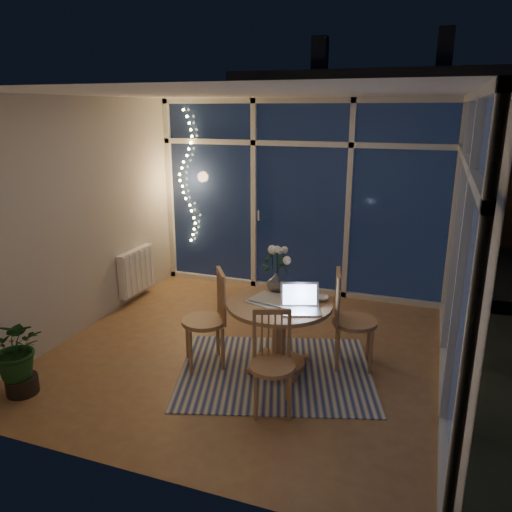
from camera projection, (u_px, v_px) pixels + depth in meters
name	position (u px, v px, depth m)	size (l,w,h in m)	color
floor	(249.00, 351.00, 5.28)	(4.00, 4.00, 0.00)	#8C5B3D
ceiling	(248.00, 93.00, 4.55)	(4.00, 4.00, 0.00)	silver
wall_back	(301.00, 199.00, 6.72)	(4.00, 0.04, 2.60)	beige
wall_front	(136.00, 303.00, 3.11)	(4.00, 0.04, 2.60)	beige
wall_left	(81.00, 217.00, 5.57)	(0.04, 4.00, 2.60)	beige
wall_right	(467.00, 250.00, 4.26)	(0.04, 4.00, 2.60)	beige
window_wall_back	(300.00, 199.00, 6.68)	(4.00, 0.10, 2.60)	silver
window_wall_right	(462.00, 250.00, 4.28)	(0.10, 4.00, 2.60)	silver
radiator	(136.00, 271.00, 6.61)	(0.10, 0.70, 0.58)	white
fairy_lights	(187.00, 177.00, 7.08)	(0.24, 0.10, 1.85)	#ECC05E
garden_patio	(364.00, 244.00, 9.65)	(12.00, 6.00, 0.10)	black
garden_fence	(346.00, 190.00, 9.99)	(11.00, 0.08, 1.80)	#352113
neighbour_roof	(382.00, 120.00, 12.23)	(7.00, 3.00, 2.20)	#2F3138
garden_shrubs	(275.00, 232.00, 8.48)	(0.90, 0.90, 0.90)	black
rug	(275.00, 372.00, 4.85)	(1.85, 1.48, 0.01)	beige
dining_table	(279.00, 336.00, 4.85)	(1.01, 1.01, 0.69)	#AB784D
chair_left	(204.00, 319.00, 4.87)	(0.46, 0.46, 0.99)	#AB784D
chair_right	(355.00, 320.00, 4.84)	(0.46, 0.46, 0.99)	#AB784D
chair_front	(272.00, 364.00, 4.12)	(0.41, 0.41, 0.88)	#AB784D
laptop	(301.00, 299.00, 4.50)	(0.35, 0.30, 0.26)	silver
flower_vase	(276.00, 281.00, 5.02)	(0.20, 0.20, 0.21)	silver
bowl	(320.00, 298.00, 4.81)	(0.15, 0.15, 0.04)	white
newspapers	(271.00, 300.00, 4.80)	(0.40, 0.30, 0.02)	silver
phone	(280.00, 309.00, 4.58)	(0.11, 0.05, 0.01)	black
potted_plant	(18.00, 355.00, 4.40)	(0.54, 0.47, 0.76)	#17421B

